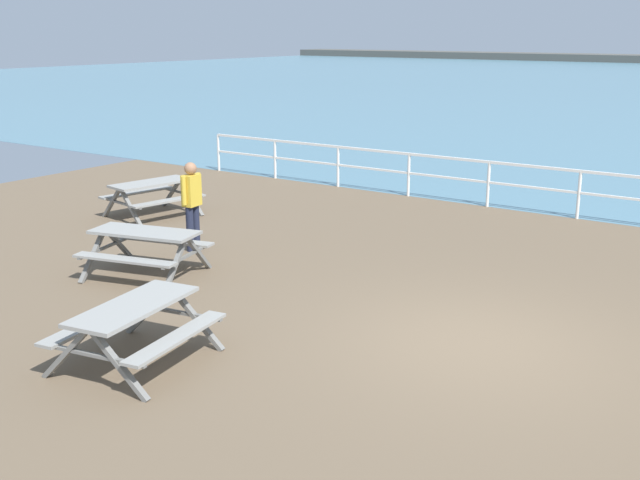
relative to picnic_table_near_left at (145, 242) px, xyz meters
The scene contains 6 objects.
ground_plane 5.79m from the picnic_table_near_left, ahead, with size 30.00×24.00×0.20m, color brown.
seaward_railing 10.01m from the picnic_table_near_left, 55.07° to the left, with size 23.07×0.07×1.08m.
picnic_table_near_left is the anchor object (origin of this frame).
picnic_table_near_right 4.35m from the picnic_table_near_left, 135.22° to the left, with size 1.80×2.03×0.80m.
picnic_table_mid_centre 3.62m from the picnic_table_near_left, 44.88° to the right, with size 1.80×2.03×0.80m.
visitor 1.70m from the picnic_table_near_left, 105.66° to the left, with size 0.26×0.53×1.66m.
Camera 1 is at (3.79, -9.01, 4.00)m, focal length 43.66 mm.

